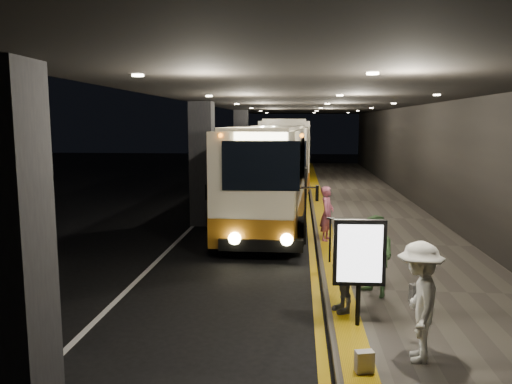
{
  "coord_description": "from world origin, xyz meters",
  "views": [
    {
      "loc": [
        1.95,
        -13.53,
        3.68
      ],
      "look_at": [
        0.73,
        0.52,
        1.7
      ],
      "focal_mm": 35.0,
      "sensor_mm": 36.0,
      "label": 1
    }
  ],
  "objects_px": {
    "bag_plain": "(364,362)",
    "passenger_waiting_white": "(419,302)",
    "coach_second": "(284,154)",
    "bag_polka": "(418,293)",
    "passenger_boarding": "(327,214)",
    "info_sign": "(359,255)",
    "coach_third": "(289,144)",
    "passenger_waiting_grey": "(344,273)",
    "stanchion_post": "(330,241)",
    "coach_main": "(272,178)",
    "passenger_waiting_green": "(376,256)"
  },
  "relations": [
    {
      "from": "coach_main",
      "to": "coach_third",
      "type": "relative_size",
      "value": 0.96
    },
    {
      "from": "passenger_waiting_grey",
      "to": "info_sign",
      "type": "xyz_separation_m",
      "value": [
        0.2,
        -0.64,
        0.52
      ]
    },
    {
      "from": "coach_third",
      "to": "passenger_waiting_grey",
      "type": "bearing_deg",
      "value": -87.91
    },
    {
      "from": "passenger_waiting_white",
      "to": "info_sign",
      "type": "bearing_deg",
      "value": -139.46
    },
    {
      "from": "coach_second",
      "to": "coach_third",
      "type": "relative_size",
      "value": 1.04
    },
    {
      "from": "passenger_waiting_white",
      "to": "passenger_waiting_grey",
      "type": "relative_size",
      "value": 1.19
    },
    {
      "from": "passenger_boarding",
      "to": "info_sign",
      "type": "bearing_deg",
      "value": -158.4
    },
    {
      "from": "passenger_boarding",
      "to": "info_sign",
      "type": "height_order",
      "value": "info_sign"
    },
    {
      "from": "passenger_waiting_grey",
      "to": "stanchion_post",
      "type": "distance_m",
      "value": 3.32
    },
    {
      "from": "coach_main",
      "to": "stanchion_post",
      "type": "bearing_deg",
      "value": -69.69
    },
    {
      "from": "coach_third",
      "to": "passenger_waiting_white",
      "type": "xyz_separation_m",
      "value": [
        2.76,
        -37.56,
        -0.68
      ]
    },
    {
      "from": "coach_third",
      "to": "bag_polka",
      "type": "bearing_deg",
      "value": -85.43
    },
    {
      "from": "passenger_waiting_grey",
      "to": "bag_polka",
      "type": "bearing_deg",
      "value": 90.47
    },
    {
      "from": "info_sign",
      "to": "passenger_boarding",
      "type": "bearing_deg",
      "value": 90.55
    },
    {
      "from": "bag_plain",
      "to": "stanchion_post",
      "type": "bearing_deg",
      "value": 91.6
    },
    {
      "from": "passenger_boarding",
      "to": "passenger_waiting_green",
      "type": "height_order",
      "value": "passenger_waiting_green"
    },
    {
      "from": "passenger_boarding",
      "to": "bag_polka",
      "type": "bearing_deg",
      "value": -143.81
    },
    {
      "from": "stanchion_post",
      "to": "coach_second",
      "type": "bearing_deg",
      "value": 95.59
    },
    {
      "from": "coach_third",
      "to": "bag_plain",
      "type": "relative_size",
      "value": 35.93
    },
    {
      "from": "bag_plain",
      "to": "info_sign",
      "type": "height_order",
      "value": "info_sign"
    },
    {
      "from": "bag_polka",
      "to": "info_sign",
      "type": "bearing_deg",
      "value": -136.48
    },
    {
      "from": "bag_polka",
      "to": "bag_plain",
      "type": "xyz_separation_m",
      "value": [
        -1.4,
        -2.9,
        -0.03
      ]
    },
    {
      "from": "coach_second",
      "to": "bag_polka",
      "type": "xyz_separation_m",
      "value": [
        3.24,
        -20.0,
        -1.45
      ]
    },
    {
      "from": "info_sign",
      "to": "passenger_waiting_white",
      "type": "bearing_deg",
      "value": -58.84
    },
    {
      "from": "coach_third",
      "to": "bag_plain",
      "type": "distance_m",
      "value": 38.12
    },
    {
      "from": "passenger_boarding",
      "to": "passenger_waiting_white",
      "type": "bearing_deg",
      "value": -153.04
    },
    {
      "from": "passenger_waiting_white",
      "to": "passenger_waiting_grey",
      "type": "height_order",
      "value": "passenger_waiting_white"
    },
    {
      "from": "bag_polka",
      "to": "stanchion_post",
      "type": "bearing_deg",
      "value": 119.74
    },
    {
      "from": "info_sign",
      "to": "passenger_waiting_green",
      "type": "bearing_deg",
      "value": 70.43
    },
    {
      "from": "coach_third",
      "to": "coach_main",
      "type": "bearing_deg",
      "value": -90.84
    },
    {
      "from": "passenger_boarding",
      "to": "bag_plain",
      "type": "xyz_separation_m",
      "value": [
        0.11,
        -8.01,
        -0.66
      ]
    },
    {
      "from": "bag_plain",
      "to": "coach_third",
      "type": "bearing_deg",
      "value": 92.89
    },
    {
      "from": "coach_third",
      "to": "passenger_waiting_green",
      "type": "xyz_separation_m",
      "value": [
        2.54,
        -34.79,
        -0.75
      ]
    },
    {
      "from": "passenger_waiting_white",
      "to": "bag_plain",
      "type": "xyz_separation_m",
      "value": [
        -0.84,
        -0.48,
        -0.74
      ]
    },
    {
      "from": "passenger_waiting_grey",
      "to": "stanchion_post",
      "type": "relative_size",
      "value": 1.32
    },
    {
      "from": "coach_third",
      "to": "stanchion_post",
      "type": "bearing_deg",
      "value": -87.71
    },
    {
      "from": "bag_plain",
      "to": "passenger_waiting_white",
      "type": "bearing_deg",
      "value": 30.01
    },
    {
      "from": "passenger_waiting_green",
      "to": "bag_polka",
      "type": "height_order",
      "value": "passenger_waiting_green"
    },
    {
      "from": "coach_main",
      "to": "passenger_waiting_white",
      "type": "relative_size",
      "value": 6.17
    },
    {
      "from": "coach_second",
      "to": "passenger_waiting_green",
      "type": "relative_size",
      "value": 7.19
    },
    {
      "from": "bag_plain",
      "to": "passenger_boarding",
      "type": "bearing_deg",
      "value": 90.77
    },
    {
      "from": "passenger_waiting_green",
      "to": "info_sign",
      "type": "height_order",
      "value": "info_sign"
    },
    {
      "from": "passenger_waiting_white",
      "to": "bag_polka",
      "type": "relative_size",
      "value": 4.64
    },
    {
      "from": "passenger_waiting_grey",
      "to": "bag_polka",
      "type": "xyz_separation_m",
      "value": [
        1.5,
        0.6,
        -0.56
      ]
    },
    {
      "from": "coach_second",
      "to": "passenger_boarding",
      "type": "height_order",
      "value": "coach_second"
    },
    {
      "from": "stanchion_post",
      "to": "coach_third",
      "type": "bearing_deg",
      "value": 93.12
    },
    {
      "from": "coach_third",
      "to": "passenger_boarding",
      "type": "distance_m",
      "value": 30.1
    },
    {
      "from": "passenger_waiting_white",
      "to": "coach_third",
      "type": "bearing_deg",
      "value": -167.66
    },
    {
      "from": "bag_polka",
      "to": "bag_plain",
      "type": "bearing_deg",
      "value": -115.74
    },
    {
      "from": "coach_main",
      "to": "stanchion_post",
      "type": "distance_m",
      "value": 5.99
    }
  ]
}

